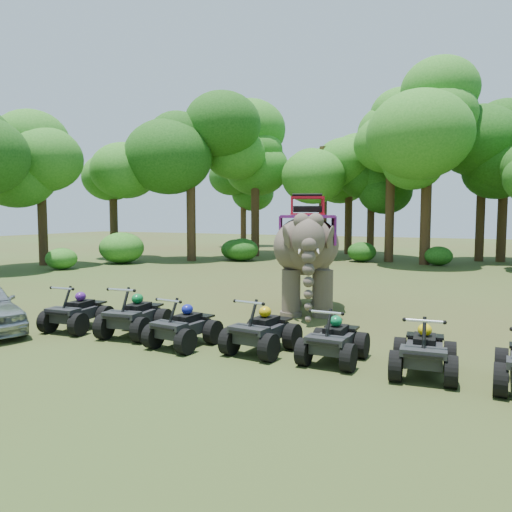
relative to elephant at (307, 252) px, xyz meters
The scene contains 20 objects.
ground 4.02m from the elephant, 101.32° to the right, with size 110.00×110.00×0.00m, color #47381E.
elephant is the anchor object (origin of this frame).
atv_0 7.04m from the elephant, 131.73° to the right, with size 1.21×1.66×1.23m, color black, non-canonical shape.
atv_1 5.88m from the elephant, 119.43° to the right, with size 1.27×1.75×1.29m, color black, non-canonical shape.
atv_2 5.59m from the elephant, 101.91° to the right, with size 1.17×1.61×1.19m, color black, non-canonical shape.
atv_3 5.20m from the elephant, 81.64° to the right, with size 1.23×1.68×1.25m, color black, non-canonical shape.
atv_4 5.70m from the elephant, 64.37° to the right, with size 1.16×1.59×1.18m, color black, non-canonical shape.
atv_5 6.76m from the elephant, 50.52° to the right, with size 1.19×1.63×1.21m, color black, non-canonical shape.
tree_0 17.63m from the elephant, 92.30° to the left, with size 6.28×6.28×8.97m, color #195114, non-canonical shape.
tree_1 21.07m from the elephant, 77.59° to the left, with size 5.82×5.82×8.31m, color #195114, non-canonical shape.
tree_22 20.12m from the elephant, 161.40° to the left, with size 5.59×5.59×7.99m, color #195114, non-canonical shape.
tree_23 21.13m from the elephant, 147.74° to the left, with size 5.47×5.47×7.81m, color #195114, non-canonical shape.
tree_24 17.95m from the elephant, 134.85° to the left, with size 6.73×6.73×9.61m, color #195114, non-canonical shape.
tree_25 20.59m from the elephant, 120.32° to the left, with size 6.90×6.90×9.86m, color #195114, non-canonical shape.
tree_26 18.92m from the elephant, 106.47° to the left, with size 5.93×5.93×8.47m, color #195114, non-canonical shape.
tree_30 23.04m from the elephant, 101.88° to the left, with size 6.21×6.21×8.86m, color #195114, non-canonical shape.
tree_32 21.55m from the elephant, 74.33° to the left, with size 6.60×6.60×9.43m, color #195114, non-canonical shape.
tree_33 30.90m from the elephant, 120.78° to the left, with size 5.34×5.34×7.62m, color #195114, non-canonical shape.
tree_35 21.15m from the elephant, 97.30° to the left, with size 4.96×4.96×7.09m, color #195114, non-canonical shape.
tree_36 17.10m from the elephant, 84.57° to the left, with size 7.69×7.69×10.98m, color #195114, non-canonical shape.
Camera 1 is at (6.05, -11.45, 3.10)m, focal length 35.00 mm.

